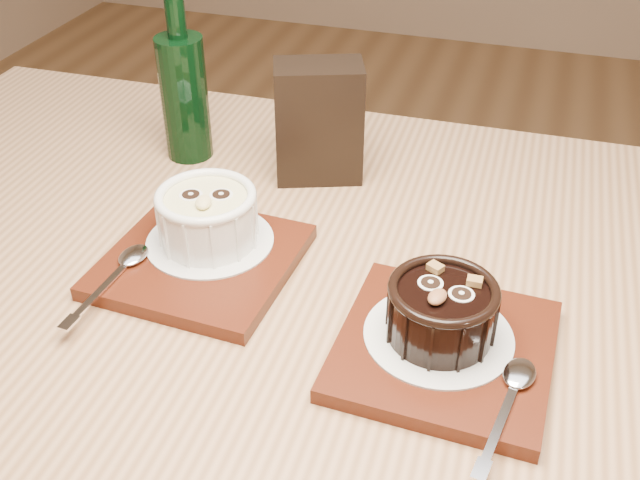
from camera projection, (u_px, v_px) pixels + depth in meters
The scene contains 11 objects.
table at pixel (300, 356), 0.78m from camera, with size 1.21×0.82×0.75m.
tray_left at pixel (201, 261), 0.75m from camera, with size 0.18×0.18×0.01m, color #4D1B0C.
doily_left at pixel (210, 241), 0.76m from camera, with size 0.13×0.13×0.00m, color silver.
ramekin_white at pixel (207, 215), 0.74m from camera, with size 0.10×0.10×0.06m.
spoon_left at pixel (113, 276), 0.71m from camera, with size 0.03×0.13×0.01m, color white, non-canonical shape.
tray_right at pixel (444, 350), 0.64m from camera, with size 0.18×0.18×0.01m, color #4D1B0C.
doily_right at pixel (438, 335), 0.65m from camera, with size 0.13×0.13×0.00m, color silver.
ramekin_dark at pixel (442, 309), 0.63m from camera, with size 0.09×0.09×0.06m.
spoon_right at pixel (508, 402), 0.58m from camera, with size 0.03×0.13×0.01m, color white, non-canonical shape.
condiment_stand at pixel (319, 122), 0.86m from camera, with size 0.10×0.06×0.14m, color black.
green_bottle at pixel (184, 93), 0.90m from camera, with size 0.06×0.06×0.21m.
Camera 1 is at (0.19, -0.78, 1.21)m, focal length 42.00 mm.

